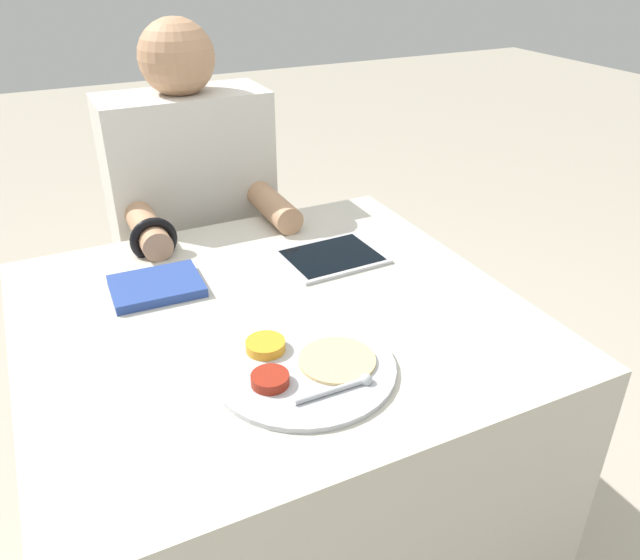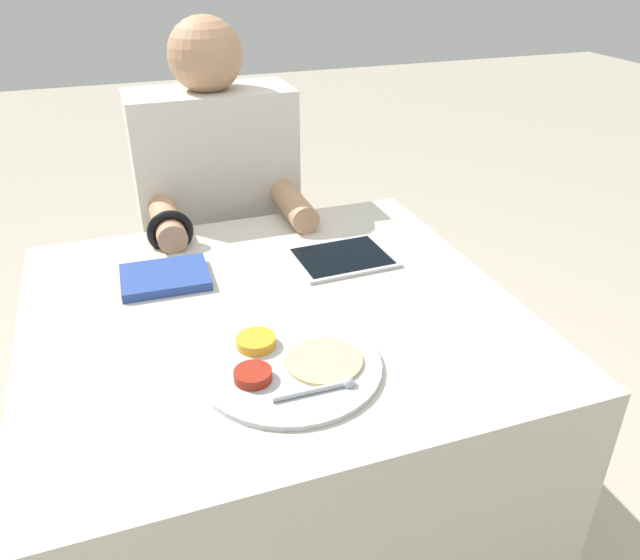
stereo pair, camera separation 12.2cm
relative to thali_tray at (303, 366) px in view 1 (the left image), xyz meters
The scene contains 6 objects.
ground_plane 0.77m from the thali_tray, 82.92° to the left, with size 12.00×12.00×0.00m, color #B2A893.
dining_table 0.43m from the thali_tray, 82.92° to the left, with size 0.96×0.90×0.74m.
thali_tray is the anchor object (origin of this frame).
red_notebook 0.41m from the thali_tray, 113.11° to the left, with size 0.19×0.15×0.02m.
tablet_device 0.42m from the thali_tray, 56.43° to the left, with size 0.23×0.18×0.01m.
person_diner 0.83m from the thali_tray, 87.48° to the left, with size 0.43×0.42×1.22m.
Camera 1 is at (-0.37, -0.99, 1.39)m, focal length 35.00 mm.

